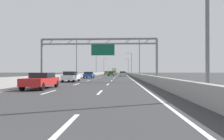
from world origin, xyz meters
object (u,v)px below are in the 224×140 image
object	(u,v)px
box_truck	(114,71)
blue_car	(89,75)
streetlamp_left_mid	(78,55)
red_car	(41,80)
green_car	(111,73)
orange_car	(106,73)
yellow_car	(114,73)
streetlamp_left_far	(97,62)
streetlamp_left_distant	(104,65)
streetlamp_right_far	(131,62)
silver_car	(123,74)
white_car	(71,76)
sign_gantry	(99,48)
streetlamp_right_mid	(138,55)
streetlamp_right_distant	(128,65)

from	to	relation	value
box_truck	blue_car	bearing A→B (deg)	-93.13
streetlamp_left_mid	blue_car	xyz separation A→B (m)	(3.77, -6.11, -4.68)
red_car	box_truck	xyz separation A→B (m)	(3.23, 91.28, 0.94)
green_car	orange_car	world-z (taller)	green_car
yellow_car	box_truck	bearing A→B (deg)	91.05
streetlamp_left_far	streetlamp_left_distant	bearing A→B (deg)	90.00
streetlamp_left_mid	streetlamp_right_far	bearing A→B (deg)	69.71
green_car	silver_car	bearing A→B (deg)	-43.44
white_car	streetlamp_left_far	bearing A→B (deg)	93.39
streetlamp_left_distant	orange_car	size ratio (longest dim) A/B	2.06
white_car	blue_car	bearing A→B (deg)	89.77
silver_car	blue_car	world-z (taller)	silver_car
streetlamp_right_far	streetlamp_left_distant	xyz separation A→B (m)	(-14.93, 40.38, 0.00)
streetlamp_left_mid	streetlamp_right_far	size ratio (longest dim) A/B	1.00
streetlamp_left_far	streetlamp_left_mid	bearing A→B (deg)	-90.00
streetlamp_left_mid	yellow_car	bearing A→B (deg)	79.70
box_truck	streetlamp_left_far	bearing A→B (deg)	-113.02
silver_car	orange_car	size ratio (longest dim) A/B	0.92
streetlamp_left_distant	blue_car	bearing A→B (deg)	-87.52
silver_car	white_car	world-z (taller)	silver_car
green_car	yellow_car	bearing A→B (deg)	89.94
streetlamp_left_distant	sign_gantry	bearing A→B (deg)	-85.75
streetlamp_left_mid	silver_car	xyz separation A→B (m)	(11.17, 11.32, -4.65)
streetlamp_left_mid	red_car	bearing A→B (deg)	-83.24
streetlamp_left_distant	streetlamp_left_far	bearing A→B (deg)	-90.00
blue_car	silver_car	bearing A→B (deg)	66.98
streetlamp_left_far	streetlamp_right_far	xyz separation A→B (m)	(14.93, 0.00, 0.00)
streetlamp_right_far	red_car	xyz separation A→B (m)	(-10.92, -74.24, -4.68)
streetlamp_right_mid	yellow_car	bearing A→B (deg)	100.12
streetlamp_left_distant	yellow_car	bearing A→B (deg)	-79.15
streetlamp_right_mid	streetlamp_left_distant	size ratio (longest dim) A/B	1.00
streetlamp_right_distant	box_truck	distance (m)	24.86
sign_gantry	streetlamp_right_mid	distance (m)	22.07
yellow_car	orange_car	size ratio (longest dim) A/B	0.93
streetlamp_left_mid	streetlamp_left_far	world-z (taller)	same
orange_car	yellow_car	bearing A→B (deg)	-42.29
streetlamp_right_far	streetlamp_left_far	bearing A→B (deg)	180.00
streetlamp_right_distant	box_truck	bearing A→B (deg)	-108.24
box_truck	streetlamp_left_distant	bearing A→B (deg)	107.24
streetlamp_right_mid	white_car	size ratio (longest dim) A/B	2.08
sign_gantry	streetlamp_right_far	xyz separation A→B (m)	(7.39, 61.16, 0.52)
silver_car	streetlamp_right_far	bearing A→B (deg)	82.62
yellow_car	red_car	world-z (taller)	yellow_car
blue_car	streetlamp_left_far	bearing A→B (deg)	94.63
streetlamp_right_far	orange_car	distance (m)	12.75
blue_car	orange_car	xyz separation A→B (m)	(0.13, 50.87, 0.03)
streetlamp_right_mid	streetlamp_left_mid	bearing A→B (deg)	180.00
streetlamp_left_distant	blue_car	distance (m)	87.07
streetlamp_left_mid	streetlamp_right_distant	bearing A→B (deg)	79.52
streetlamp_right_far	streetlamp_right_distant	world-z (taller)	same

